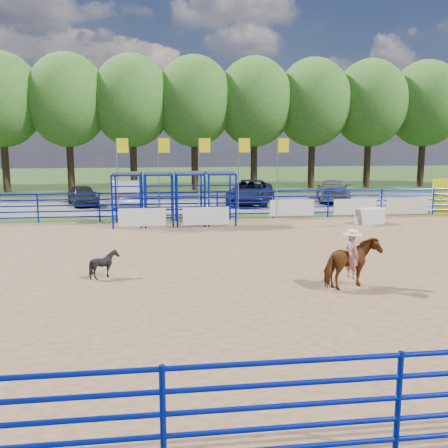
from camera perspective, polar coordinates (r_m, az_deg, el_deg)
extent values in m
plane|color=#324E1F|center=(16.40, 3.30, -5.00)|extent=(120.00, 120.00, 0.00)
cube|color=#9A714D|center=(16.39, 3.30, -4.97)|extent=(30.00, 20.00, 0.02)
cube|color=slate|center=(32.98, -2.20, 2.43)|extent=(40.00, 10.00, 0.01)
cube|color=silver|center=(25.68, 16.34, 0.87)|extent=(1.57, 1.14, 0.76)
imported|color=brown|center=(14.37, 14.38, -4.40)|extent=(1.85, 1.37, 1.42)
imported|color=#A6172C|center=(14.20, 14.52, -1.06)|extent=(0.46, 0.54, 1.26)
cylinder|color=white|center=(14.09, 14.63, 1.57)|extent=(0.54, 0.54, 0.12)
imported|color=black|center=(15.47, -13.51, -4.47)|extent=(0.90, 0.84, 0.84)
imported|color=black|center=(32.90, -15.83, 3.20)|extent=(2.64, 4.09, 1.29)
imported|color=#93959B|center=(31.54, -11.02, 3.44)|extent=(1.92, 5.04, 1.64)
imported|color=#141832|center=(32.39, 3.00, 3.68)|extent=(4.13, 6.08, 1.55)
imported|color=#525254|center=(34.41, 12.32, 3.74)|extent=(3.30, 5.38, 1.46)
cube|color=white|center=(23.64, -9.34, 0.77)|extent=(2.20, 0.04, 0.85)
cube|color=white|center=(23.73, -2.08, 0.93)|extent=(2.20, 0.04, 0.85)
cube|color=white|center=(26.72, 7.78, 1.83)|extent=(2.40, 0.04, 0.85)
cube|color=white|center=(27.84, 14.75, 1.91)|extent=(2.40, 0.04, 0.85)
cube|color=beige|center=(29.11, 20.23, 1.96)|extent=(2.40, 0.04, 0.90)
cylinder|color=#3F2B19|center=(43.32, -23.71, 6.53)|extent=(0.56, 0.56, 4.80)
ellipsoid|color=#346320|center=(43.42, -24.18, 13.34)|extent=(6.40, 6.40, 7.36)
cylinder|color=#3F2B19|center=(42.20, -17.14, 6.85)|extent=(0.56, 0.56, 4.80)
ellipsoid|color=#346320|center=(42.31, -17.50, 13.84)|extent=(6.40, 6.40, 7.36)
cylinder|color=#3F2B19|center=(41.67, -10.30, 7.09)|extent=(0.56, 0.56, 4.80)
ellipsoid|color=#346320|center=(41.77, -10.52, 14.18)|extent=(6.40, 6.40, 7.36)
cylinder|color=#3F2B19|center=(41.72, -3.37, 7.23)|extent=(0.56, 0.56, 4.80)
ellipsoid|color=#346320|center=(41.83, -3.44, 14.31)|extent=(6.40, 6.40, 7.36)
cylinder|color=#3F2B19|center=(42.38, 3.44, 7.27)|extent=(0.56, 0.56, 4.80)
ellipsoid|color=#346320|center=(42.48, 3.51, 14.24)|extent=(6.40, 6.40, 7.36)
cylinder|color=#3F2B19|center=(43.60, 9.96, 7.21)|extent=(0.56, 0.56, 4.80)
ellipsoid|color=#346320|center=(43.70, 10.16, 13.98)|extent=(6.40, 6.40, 7.36)
cylinder|color=#3F2B19|center=(45.34, 16.05, 7.07)|extent=(0.56, 0.56, 4.80)
ellipsoid|color=#346320|center=(45.43, 16.36, 13.58)|extent=(6.40, 6.40, 7.36)
cylinder|color=#3F2B19|center=(47.54, 21.63, 6.87)|extent=(0.56, 0.56, 4.80)
ellipsoid|color=#346320|center=(47.63, 22.02, 13.07)|extent=(6.40, 6.40, 7.36)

